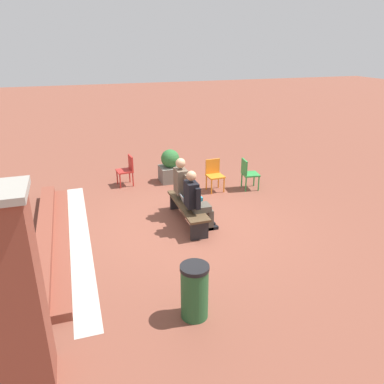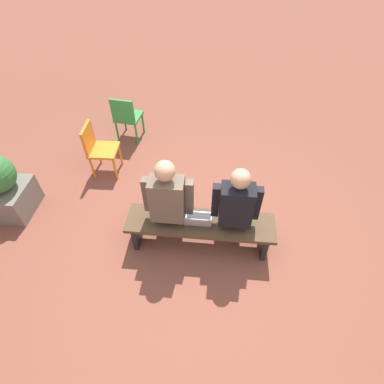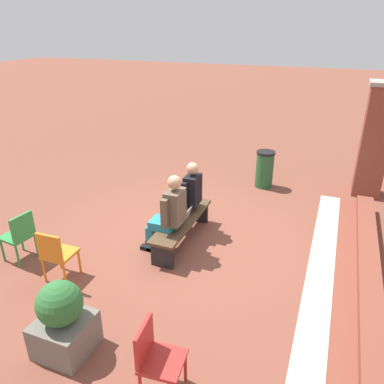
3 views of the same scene
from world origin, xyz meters
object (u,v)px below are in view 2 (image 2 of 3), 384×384
bench (200,227)px  laptop (198,220)px  planter (3,188)px  plastic_chair_near_bench_left (126,116)px  person_adult (169,199)px  person_student (235,205)px  plastic_chair_far_right (98,147)px

bench → laptop: size_ratio=5.62×
bench → planter: 2.72m
bench → plastic_chair_near_bench_left: 2.61m
person_adult → person_student: bearing=179.8°
person_adult → laptop: size_ratio=4.35×
person_adult → plastic_chair_far_right: size_ratio=1.66×
person_student → person_adult: bearing=-0.2°
person_student → plastic_chair_near_bench_left: (1.84, -2.10, -0.24)m
bench → person_student: (-0.39, -0.07, 0.36)m
bench → person_adult: size_ratio=1.29×
bench → plastic_chair_near_bench_left: (1.45, -2.17, 0.13)m
person_student → plastic_chair_far_right: 2.40m
person_student → person_adult: 0.76m
laptop → plastic_chair_near_bench_left: plastic_chair_near_bench_left is taller
laptop → planter: planter is taller
bench → plastic_chair_far_right: bearing=-37.3°
bench → person_adult: bearing=-10.7°
bench → planter: (2.70, -0.33, 0.08)m
person_adult → plastic_chair_near_bench_left: 2.37m
person_adult → plastic_chair_near_bench_left: (1.08, -2.10, -0.26)m
bench → planter: size_ratio=1.91×
person_adult → laptop: (-0.35, 0.08, -0.24)m
person_student → plastic_chair_far_right: bearing=-30.3°
bench → person_student: size_ratio=1.34×
laptop → plastic_chair_near_bench_left: 2.61m
person_adult → plastic_chair_far_right: person_adult is taller
laptop → plastic_chair_near_bench_left: size_ratio=0.38×
person_adult → plastic_chair_near_bench_left: person_adult is taller
bench → plastic_chair_near_bench_left: size_ratio=2.14×
person_adult → laptop: 0.43m
person_student → plastic_chair_near_bench_left: 2.80m
laptop → planter: (2.67, -0.34, -0.06)m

